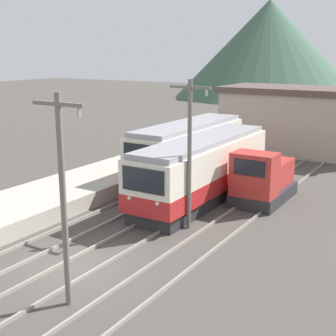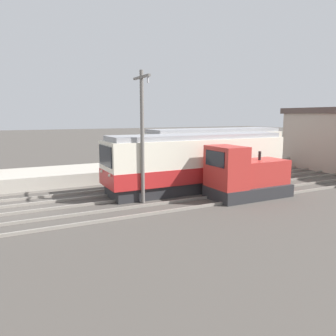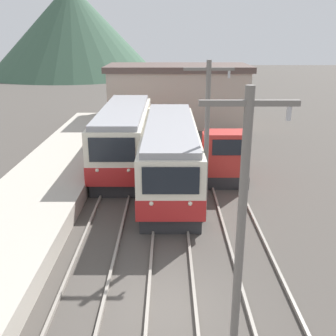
# 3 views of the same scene
# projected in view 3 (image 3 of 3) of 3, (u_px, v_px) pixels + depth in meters

# --- Properties ---
(ground_plane) EXTENTS (200.00, 200.00, 0.00)m
(ground_plane) POSITION_uv_depth(u_px,v_px,m) (166.00, 309.00, 11.82)
(ground_plane) COLOR #47423D
(track_left) EXTENTS (1.54, 60.00, 0.14)m
(track_left) POSITION_uv_depth(u_px,v_px,m) (80.00, 307.00, 11.80)
(track_left) COLOR gray
(track_left) RESTS_ON ground
(track_center) EXTENTS (1.54, 60.00, 0.14)m
(track_center) POSITION_uv_depth(u_px,v_px,m) (173.00, 308.00, 11.79)
(track_center) COLOR gray
(track_center) RESTS_ON ground
(track_right) EXTENTS (1.54, 60.00, 0.14)m
(track_right) POSITION_uv_depth(u_px,v_px,m) (273.00, 308.00, 11.78)
(track_right) COLOR gray
(track_right) RESTS_ON ground
(commuter_train_left) EXTENTS (2.84, 10.81, 3.70)m
(commuter_train_left) POSITION_uv_depth(u_px,v_px,m) (126.00, 140.00, 24.17)
(commuter_train_left) COLOR #28282B
(commuter_train_left) RESTS_ON ground
(commuter_train_center) EXTENTS (2.84, 11.87, 3.50)m
(commuter_train_center) POSITION_uv_depth(u_px,v_px,m) (171.00, 157.00, 21.06)
(commuter_train_center) COLOR #28282B
(commuter_train_center) RESTS_ON ground
(shunting_locomotive) EXTENTS (2.40, 4.77, 3.00)m
(shunting_locomotive) POSITION_uv_depth(u_px,v_px,m) (224.00, 157.00, 22.47)
(shunting_locomotive) COLOR #28282B
(shunting_locomotive) RESTS_ON ground
(catenary_mast_near) EXTENTS (2.00, 0.20, 6.91)m
(catenary_mast_near) POSITION_uv_depth(u_px,v_px,m) (243.00, 230.00, 8.63)
(catenary_mast_near) COLOR slate
(catenary_mast_near) RESTS_ON ground
(catenary_mast_mid) EXTENTS (2.00, 0.20, 6.91)m
(catenary_mast_mid) POSITION_uv_depth(u_px,v_px,m) (208.00, 138.00, 16.29)
(catenary_mast_mid) COLOR slate
(catenary_mast_mid) RESTS_ON ground
(station_building) EXTENTS (12.60, 6.30, 5.32)m
(station_building) POSITION_uv_depth(u_px,v_px,m) (179.00, 95.00, 35.56)
(station_building) COLOR #AD9E8E
(station_building) RESTS_ON ground
(mountain_backdrop) EXTENTS (33.51, 33.51, 17.25)m
(mountain_backdrop) POSITION_uv_depth(u_px,v_px,m) (74.00, 30.00, 77.02)
(mountain_backdrop) COLOR #3D5B47
(mountain_backdrop) RESTS_ON ground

